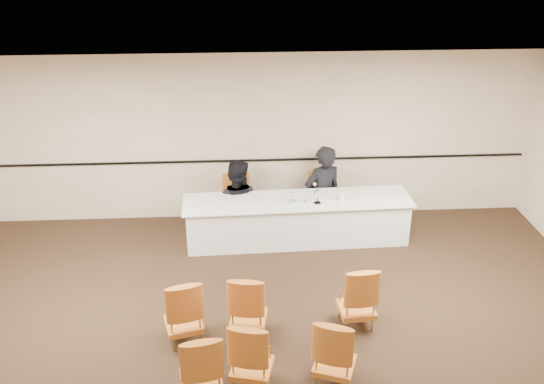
{
  "coord_description": "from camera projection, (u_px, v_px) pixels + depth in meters",
  "views": [
    {
      "loc": [
        -0.25,
        -6.02,
        5.12
      ],
      "look_at": [
        0.27,
        2.6,
        1.1
      ],
      "focal_mm": 40.0,
      "sensor_mm": 36.0,
      "label": 1
    }
  ],
  "objects": [
    {
      "name": "wall_back",
      "position": [
        252.0,
        138.0,
        10.61
      ],
      "size": [
        10.0,
        0.04,
        3.0
      ],
      "primitive_type": "cube",
      "color": "#FAE1C4",
      "rests_on": "ground"
    },
    {
      "name": "aud_chair_back_right",
      "position": [
        335.0,
        350.0,
        7.05
      ],
      "size": [
        0.64,
        0.64,
        0.95
      ],
      "primitive_type": null,
      "rotation": [
        0.0,
        0.0,
        -0.36
      ],
      "color": "orange",
      "rests_on": "ground"
    },
    {
      "name": "ceiling",
      "position": [
        261.0,
        133.0,
        6.36
      ],
      "size": [
        10.0,
        10.0,
        0.0
      ],
      "primitive_type": "plane",
      "rotation": [
        3.14,
        0.0,
        0.0
      ],
      "color": "white",
      "rests_on": "ground"
    },
    {
      "name": "wall_rail",
      "position": [
        252.0,
        160.0,
        10.74
      ],
      "size": [
        9.8,
        0.04,
        0.03
      ],
      "primitive_type": "cube",
      "color": "black",
      "rests_on": "wall_back"
    },
    {
      "name": "drinking_glass",
      "position": [
        309.0,
        199.0,
        9.95
      ],
      "size": [
        0.08,
        0.08,
        0.1
      ],
      "primitive_type": "cylinder",
      "rotation": [
        0.0,
        0.0,
        -0.35
      ],
      "color": "silver",
      "rests_on": "panel_table"
    },
    {
      "name": "panelist_second_chair",
      "position": [
        237.0,
        203.0,
        10.59
      ],
      "size": [
        0.52,
        0.52,
        0.95
      ],
      "primitive_type": null,
      "rotation": [
        0.0,
        0.0,
        0.03
      ],
      "color": "orange",
      "rests_on": "ground"
    },
    {
      "name": "water_bottle",
      "position": [
        293.0,
        197.0,
        9.9
      ],
      "size": [
        0.08,
        0.08,
        0.22
      ],
      "primitive_type": null,
      "rotation": [
        0.0,
        0.0,
        -0.18
      ],
      "color": "#167C77",
      "rests_on": "panel_table"
    },
    {
      "name": "coffee_cup",
      "position": [
        342.0,
        197.0,
        9.99
      ],
      "size": [
        0.1,
        0.1,
        0.14
      ],
      "primitive_type": "cylinder",
      "rotation": [
        0.0,
        0.0,
        -0.11
      ],
      "color": "white",
      "rests_on": "panel_table"
    },
    {
      "name": "panel_table",
      "position": [
        297.0,
        220.0,
        10.21
      ],
      "size": [
        3.83,
        1.0,
        0.76
      ],
      "primitive_type": null,
      "rotation": [
        0.0,
        0.0,
        0.03
      ],
      "color": "white",
      "rests_on": "ground"
    },
    {
      "name": "microphone",
      "position": [
        318.0,
        195.0,
        9.87
      ],
      "size": [
        0.15,
        0.23,
        0.31
      ],
      "primitive_type": null,
      "rotation": [
        0.0,
        0.0,
        0.18
      ],
      "color": "black",
      "rests_on": "panel_table"
    },
    {
      "name": "aud_chair_back_left",
      "position": [
        200.0,
        365.0,
        6.81
      ],
      "size": [
        0.58,
        0.58,
        0.95
      ],
      "primitive_type": null,
      "rotation": [
        0.0,
        0.0,
        0.18
      ],
      "color": "orange",
      "rests_on": "ground"
    },
    {
      "name": "panelist_main",
      "position": [
        322.0,
        198.0,
        10.71
      ],
      "size": [
        0.83,
        0.68,
        1.95
      ],
      "primitive_type": "imported",
      "rotation": [
        0.0,
        0.0,
        3.5
      ],
      "color": "black",
      "rests_on": "ground"
    },
    {
      "name": "panelist_main_chair",
      "position": [
        322.0,
        200.0,
        10.72
      ],
      "size": [
        0.52,
        0.52,
        0.95
      ],
      "primitive_type": null,
      "rotation": [
        0.0,
        0.0,
        0.03
      ],
      "color": "orange",
      "rests_on": "ground"
    },
    {
      "name": "aud_chair_front_mid",
      "position": [
        248.0,
        304.0,
        7.87
      ],
      "size": [
        0.57,
        0.57,
        0.95
      ],
      "primitive_type": null,
      "rotation": [
        0.0,
        0.0,
        -0.16
      ],
      "color": "orange",
      "rests_on": "ground"
    },
    {
      "name": "aud_chair_back_mid",
      "position": [
        252.0,
        353.0,
        7.01
      ],
      "size": [
        0.61,
        0.61,
        0.95
      ],
      "primitive_type": null,
      "rotation": [
        0.0,
        0.0,
        -0.25
      ],
      "color": "orange",
      "rests_on": "ground"
    },
    {
      "name": "papers",
      "position": [
        320.0,
        199.0,
        10.08
      ],
      "size": [
        0.33,
        0.27,
        0.0
      ],
      "primitive_type": "cube",
      "rotation": [
        0.0,
        0.0,
        -0.17
      ],
      "color": "white",
      "rests_on": "panel_table"
    },
    {
      "name": "floor",
      "position": [
        263.0,
        359.0,
        7.62
      ],
      "size": [
        10.0,
        10.0,
        0.0
      ],
      "primitive_type": "plane",
      "color": "black",
      "rests_on": "ground"
    },
    {
      "name": "aud_chair_front_right",
      "position": [
        357.0,
        295.0,
        8.06
      ],
      "size": [
        0.54,
        0.54,
        0.95
      ],
      "primitive_type": null,
      "rotation": [
        0.0,
        0.0,
        0.09
      ],
      "color": "orange",
      "rests_on": "ground"
    },
    {
      "name": "aud_chair_front_left",
      "position": [
        183.0,
        310.0,
        7.76
      ],
      "size": [
        0.61,
        0.61,
        0.95
      ],
      "primitive_type": null,
      "rotation": [
        0.0,
        0.0,
        0.26
      ],
      "color": "orange",
      "rests_on": "ground"
    },
    {
      "name": "panelist_second",
      "position": [
        237.0,
        207.0,
        10.63
      ],
      "size": [
        1.0,
        0.87,
        1.76
      ],
      "primitive_type": "imported",
      "rotation": [
        0.0,
        0.0,
        2.88
      ],
      "color": "black",
      "rests_on": "ground"
    }
  ]
}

